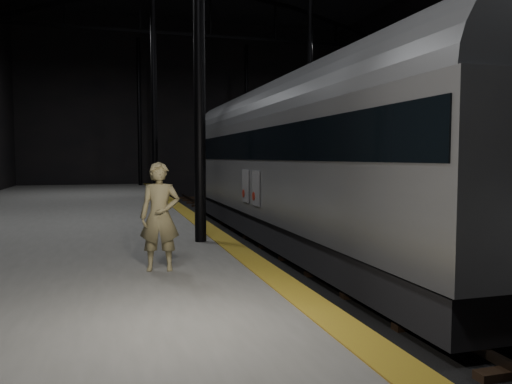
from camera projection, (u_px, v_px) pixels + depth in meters
name	position (u px, v px, depth m)	size (l,w,h in m)	color
ground	(294.00, 246.00, 16.43)	(44.00, 44.00, 0.00)	black
platform_left	(49.00, 242.00, 14.30)	(9.00, 43.80, 1.00)	#595956
platform_right	(484.00, 223.00, 18.49)	(9.00, 43.80, 1.00)	#595956
tactile_strip	(196.00, 219.00, 15.45)	(0.50, 43.80, 0.01)	olive
track	(294.00, 244.00, 16.42)	(2.40, 43.00, 0.24)	#3F3328
train	(291.00, 154.00, 16.54)	(3.05, 20.36, 5.44)	gray
woman	(160.00, 216.00, 8.48)	(0.67, 0.44, 1.85)	#8C7F55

